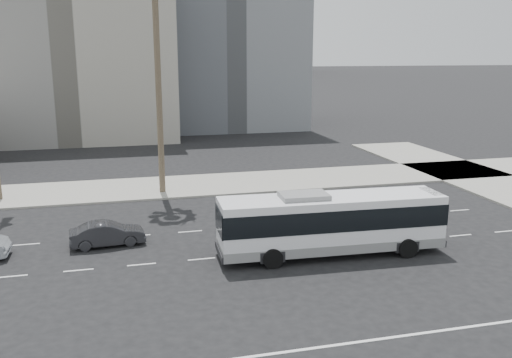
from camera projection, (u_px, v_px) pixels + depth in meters
name	position (u px, v px, depth m)	size (l,w,h in m)	color
ground	(259.00, 254.00, 28.52)	(700.00, 700.00, 0.00)	black
sidewalk_north	(210.00, 184.00, 43.14)	(120.00, 7.00, 0.15)	gray
midrise_beige_west	(71.00, 63.00, 66.10)	(24.00, 18.00, 18.00)	gray
midrise_gray_center	(222.00, 32.00, 76.56)	(20.00, 20.00, 26.00)	#575B61
highrise_far	(265.00, 13.00, 283.82)	(22.00, 22.00, 60.00)	#53555A
city_bus	(331.00, 222.00, 28.15)	(11.78, 3.11, 3.36)	silver
car_a	(107.00, 234.00, 29.66)	(3.99, 1.39, 1.31)	#27272A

